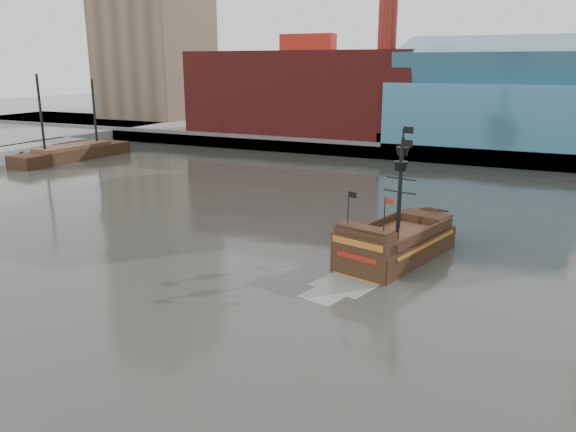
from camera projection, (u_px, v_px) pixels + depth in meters
The scene contains 6 objects.
ground at pixel (173, 319), 33.77m from camera, with size 400.00×400.00×0.00m, color #2D302A.
promenade_far at pixel (445, 134), 113.95m from camera, with size 220.00×60.00×2.00m, color slate.
seawall at pixel (412, 153), 88.08m from camera, with size 220.00×1.00×2.60m, color #4C4C49.
skyline at pixel (477, 7), 99.14m from camera, with size 149.00×45.00×62.00m.
pirate_ship at pixel (396, 247), 43.93m from camera, with size 7.91×15.20×10.91m.
docked_vessel at pixel (73, 154), 89.47m from camera, with size 5.79×20.86×14.03m.
Camera 1 is at (19.40, -25.12, 14.83)m, focal length 35.00 mm.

